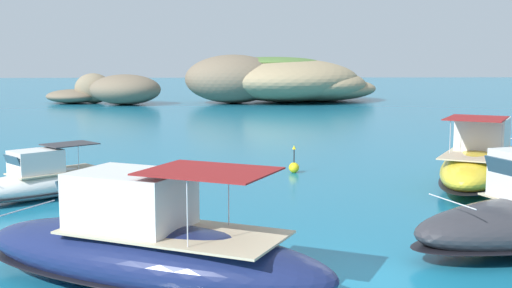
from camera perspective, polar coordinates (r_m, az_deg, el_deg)
The scene contains 7 objects.
ground_plane at distance 18.42m, azimuth 9.50°, elevation -11.71°, with size 400.00×400.00×0.00m, color #197093.
islet_large at distance 93.74m, azimuth 2.88°, elevation 5.52°, with size 32.17×30.02×6.71m.
islet_small at distance 89.86m, azimuth -12.45°, elevation 4.64°, with size 18.94×14.39×4.15m.
motorboat_white at distance 29.66m, azimuth -18.25°, elevation -3.18°, with size 6.92×6.46×2.29m.
motorboat_yellow at distance 32.95m, azimuth 19.24°, elevation -1.56°, with size 8.21×11.11×3.41m.
motorboat_navy at distance 17.38m, azimuth -9.63°, elevation -9.26°, with size 10.90×7.54×3.31m.
channel_buoy at distance 34.52m, azimuth 3.38°, elevation -2.01°, with size 0.56×0.56×1.48m.
Camera 1 is at (-3.71, -17.01, 6.03)m, focal length 45.16 mm.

